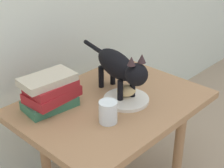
{
  "coord_description": "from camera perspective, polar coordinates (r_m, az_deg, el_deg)",
  "views": [
    {
      "loc": [
        -0.88,
        -0.83,
        1.21
      ],
      "look_at": [
        0.0,
        0.0,
        0.58
      ],
      "focal_mm": 54.36,
      "sensor_mm": 36.0,
      "label": 1
    }
  ],
  "objects": [
    {
      "name": "side_table",
      "position": [
        1.44,
        0.0,
        -5.3
      ],
      "size": [
        0.77,
        0.57,
        0.5
      ],
      "color": "#9E724C",
      "rests_on": "ground"
    },
    {
      "name": "plate",
      "position": [
        1.41,
        2.4,
        -2.61
      ],
      "size": [
        0.19,
        0.19,
        0.01
      ],
      "primitive_type": "cylinder",
      "color": "silver",
      "rests_on": "side_table"
    },
    {
      "name": "bread_roll",
      "position": [
        1.41,
        2.42,
        -1.12
      ],
      "size": [
        0.1,
        0.09,
        0.05
      ],
      "primitive_type": "ellipsoid",
      "rotation": [
        0.0,
        0.0,
        2.55
      ],
      "color": "#E0BC7A",
      "rests_on": "plate"
    },
    {
      "name": "cat",
      "position": [
        1.39,
        1.28,
        2.9
      ],
      "size": [
        0.18,
        0.47,
        0.23
      ],
      "color": "black",
      "rests_on": "side_table"
    },
    {
      "name": "book_stack",
      "position": [
        1.35,
        -10.33,
        -1.32
      ],
      "size": [
        0.23,
        0.15,
        0.14
      ],
      "color": "#336B4C",
      "rests_on": "side_table"
    },
    {
      "name": "candle_jar",
      "position": [
        1.26,
        -0.66,
        -4.91
      ],
      "size": [
        0.07,
        0.07,
        0.08
      ],
      "color": "silver",
      "rests_on": "side_table"
    }
  ]
}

